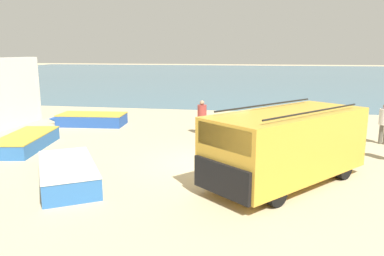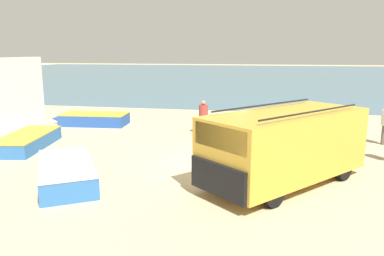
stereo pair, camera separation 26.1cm
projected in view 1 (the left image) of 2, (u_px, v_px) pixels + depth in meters
ground_plane at (211, 164)px, 12.99m from camera, size 200.00×200.00×0.00m
sea_water at (250, 74)px, 63.12m from camera, size 120.00×80.00×0.01m
parked_van at (287, 144)px, 10.97m from camera, size 5.05×5.43×2.29m
fishing_rowboat_0 at (67, 172)px, 11.19m from camera, size 3.14×4.12×0.64m
fishing_rowboat_1 at (278, 125)px, 18.26m from camera, size 4.14×2.74×0.63m
fishing_rowboat_3 at (90, 119)px, 19.85m from camera, size 4.24×1.94×0.62m
fishing_rowboat_4 at (27, 141)px, 15.20m from camera, size 2.08×4.47×0.57m
fisherman_0 at (202, 114)px, 17.53m from camera, size 0.42×0.42×1.61m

